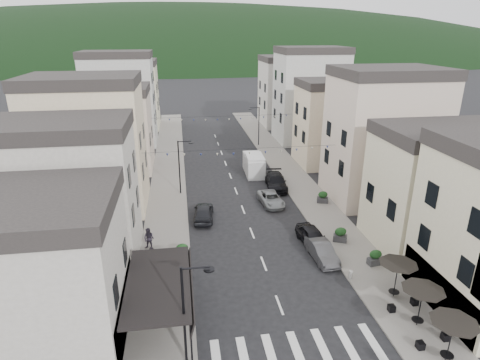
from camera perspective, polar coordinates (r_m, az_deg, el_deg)
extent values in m
cube|color=slate|center=(49.84, -10.13, 0.60)|extent=(4.00, 76.00, 0.12)
cube|color=slate|center=(51.55, 6.76, 1.46)|extent=(4.00, 76.00, 0.12)
ellipsoid|color=black|center=(315.43, -7.96, 17.28)|extent=(640.00, 360.00, 70.00)
cube|color=#ADA79E|center=(25.58, -30.32, -12.56)|extent=(12.00, 8.00, 8.00)
cube|color=black|center=(24.17, -11.56, -14.11)|extent=(3.60, 7.50, 0.15)
cube|color=black|center=(24.39, -7.11, -14.88)|extent=(0.34, 7.50, 0.99)
cylinder|color=black|center=(22.36, -6.92, -22.38)|extent=(0.10, 0.10, 3.20)
cylinder|color=black|center=(27.91, -7.48, -12.60)|extent=(0.10, 0.10, 3.20)
cube|color=#ADA79E|center=(32.42, -23.61, -2.58)|extent=(10.00, 7.00, 10.00)
cube|color=#262323|center=(30.86, -25.05, 6.88)|extent=(10.20, 7.14, 1.00)
cube|color=beige|center=(41.32, -20.57, 4.09)|extent=(10.00, 8.00, 12.00)
cube|color=#262323|center=(40.12, -21.74, 13.01)|extent=(10.20, 8.16, 1.00)
cube|color=beige|center=(53.05, -18.00, 6.42)|extent=(10.00, 8.00, 9.50)
cube|color=#262323|center=(52.11, -18.63, 12.02)|extent=(10.20, 8.16, 1.00)
cube|color=#AAAAA5|center=(64.35, -16.61, 10.50)|extent=(10.00, 7.00, 13.00)
cube|color=#262323|center=(63.61, -17.27, 16.70)|extent=(10.20, 7.14, 1.00)
cube|color=beige|center=(76.27, -15.43, 11.30)|extent=(10.00, 9.00, 11.00)
cube|color=#262323|center=(75.62, -15.87, 15.78)|extent=(10.20, 9.18, 1.00)
cube|color=beige|center=(35.87, 26.50, -1.74)|extent=(10.00, 7.00, 9.00)
cube|color=#262323|center=(34.49, 27.80, 5.98)|extent=(10.20, 7.14, 1.00)
cube|color=beige|center=(43.42, 19.58, 5.31)|extent=(10.00, 8.00, 12.50)
cube|color=#262323|center=(42.30, 20.69, 14.15)|extent=(10.20, 8.16, 1.00)
cube|color=beige|center=(54.26, 13.64, 7.41)|extent=(10.00, 7.00, 10.00)
cube|color=#262323|center=(53.34, 14.14, 13.17)|extent=(10.20, 7.14, 1.00)
cube|color=#AAAAA5|center=(64.99, 9.83, 11.36)|extent=(10.00, 8.00, 13.50)
cube|color=#262323|center=(64.28, 10.24, 17.74)|extent=(10.20, 8.16, 1.00)
cube|color=#ADA79E|center=(76.49, 6.97, 12.09)|extent=(10.00, 9.00, 11.50)
cube|color=#262323|center=(75.85, 7.18, 16.76)|extent=(10.20, 9.18, 1.00)
cylinder|color=black|center=(25.39, 27.65, -19.87)|extent=(0.06, 0.06, 2.30)
cone|color=black|center=(24.74, 28.09, -17.89)|extent=(2.50, 2.50, 0.55)
cylinder|color=black|center=(25.88, 27.35, -21.21)|extent=(0.70, 0.70, 0.04)
cylinder|color=black|center=(27.13, 24.18, -16.40)|extent=(0.06, 0.06, 2.30)
cone|color=black|center=(26.52, 24.53, -14.48)|extent=(2.50, 2.50, 0.55)
cylinder|color=black|center=(27.59, 23.93, -17.71)|extent=(0.70, 0.70, 0.04)
cylinder|color=black|center=(29.04, 21.24, -13.32)|extent=(0.06, 0.06, 2.30)
cone|color=black|center=(28.47, 21.53, -11.47)|extent=(2.50, 2.50, 0.55)
cylinder|color=black|center=(29.46, 21.04, -14.59)|extent=(0.70, 0.70, 0.04)
cylinder|color=black|center=(21.82, -7.96, -18.83)|extent=(0.14, 0.14, 6.00)
cylinder|color=black|center=(20.12, -6.34, -12.32)|extent=(1.40, 0.10, 0.10)
cylinder|color=black|center=(20.22, -4.44, -12.56)|extent=(0.56, 0.56, 0.08)
cylinder|color=black|center=(43.18, -8.63, 1.69)|extent=(0.14, 0.14, 6.00)
cylinder|color=black|center=(42.35, -7.89, 5.45)|extent=(1.40, 0.10, 0.10)
cylinder|color=black|center=(42.40, -6.99, 5.30)|extent=(0.56, 0.56, 0.08)
cylinder|color=black|center=(61.67, 2.70, 7.59)|extent=(0.14, 0.14, 6.00)
cylinder|color=black|center=(60.96, 2.09, 10.23)|extent=(1.40, 0.10, 0.10)
cylinder|color=black|center=(60.87, 1.47, 10.08)|extent=(0.56, 0.56, 0.08)
cylinder|color=gray|center=(26.55, -6.97, -17.66)|extent=(0.26, 0.26, 0.60)
cylinder|color=gray|center=(28.98, -7.19, -14.01)|extent=(0.26, 0.26, 0.60)
cylinder|color=gray|center=(30.41, 15.45, -12.84)|extent=(0.26, 0.26, 0.60)
cylinder|color=black|center=(38.90, 0.23, 4.45)|extent=(19.00, 0.02, 0.02)
cone|color=beige|center=(38.63, -12.66, 3.54)|extent=(0.28, 0.28, 0.24)
cone|color=navy|center=(38.57, -10.31, 3.54)|extent=(0.28, 0.28, 0.24)
cone|color=beige|center=(38.57, -7.95, 3.56)|extent=(0.28, 0.28, 0.24)
cone|color=navy|center=(38.63, -5.59, 3.59)|extent=(0.28, 0.28, 0.24)
cone|color=beige|center=(38.75, -3.25, 3.64)|extent=(0.28, 0.28, 0.24)
cone|color=navy|center=(38.93, -0.92, 3.71)|extent=(0.28, 0.28, 0.24)
cone|color=beige|center=(39.16, 1.38, 3.81)|extent=(0.28, 0.28, 0.24)
cone|color=navy|center=(39.45, 3.65, 3.94)|extent=(0.28, 0.28, 0.24)
cone|color=beige|center=(39.79, 5.89, 4.08)|extent=(0.28, 0.28, 0.24)
cone|color=navy|center=(40.19, 8.08, 4.25)|extent=(0.28, 0.28, 0.24)
cone|color=beige|center=(40.65, 10.24, 4.42)|extent=(0.28, 0.28, 0.24)
cone|color=navy|center=(41.15, 12.34, 4.60)|extent=(0.28, 0.28, 0.24)
cylinder|color=black|center=(54.32, -2.41, 9.07)|extent=(19.00, 0.02, 0.02)
cone|color=beige|center=(54.13, -11.70, 8.42)|extent=(0.28, 0.28, 0.24)
cone|color=navy|center=(54.08, -10.01, 8.43)|extent=(0.28, 0.28, 0.24)
cone|color=beige|center=(54.08, -8.31, 8.44)|extent=(0.28, 0.28, 0.24)
cone|color=navy|center=(54.13, -6.61, 8.46)|extent=(0.28, 0.28, 0.24)
cone|color=beige|center=(54.21, -4.92, 8.49)|extent=(0.28, 0.28, 0.24)
cone|color=navy|center=(54.34, -3.24, 8.53)|extent=(0.28, 0.28, 0.24)
cone|color=beige|center=(54.51, -1.56, 8.59)|extent=(0.28, 0.28, 0.24)
cone|color=navy|center=(54.72, 0.10, 8.67)|extent=(0.28, 0.28, 0.24)
cone|color=beige|center=(54.97, 1.75, 8.77)|extent=(0.28, 0.28, 0.24)
cone|color=navy|center=(55.26, 3.39, 8.87)|extent=(0.28, 0.28, 0.24)
cone|color=beige|center=(55.59, 5.01, 8.98)|extent=(0.28, 0.28, 0.24)
cone|color=navy|center=(55.96, 6.61, 9.09)|extent=(0.28, 0.28, 0.24)
imported|color=black|center=(34.06, 10.28, -7.93)|extent=(2.14, 4.42, 1.46)
imported|color=#38383B|center=(32.21, 11.58, -9.91)|extent=(1.68, 4.21, 1.36)
imported|color=gray|center=(41.12, 4.42, -2.68)|extent=(2.37, 4.53, 1.22)
imported|color=black|center=(45.32, 5.16, -0.24)|extent=(2.73, 5.52, 1.54)
imported|color=black|center=(37.90, -5.20, -4.56)|extent=(2.26, 4.62, 1.52)
cube|color=silver|center=(49.75, 1.97, 2.15)|extent=(2.26, 5.35, 2.20)
cube|color=silver|center=(48.78, 2.10, 3.19)|extent=(2.15, 3.58, 0.55)
cylinder|color=black|center=(48.01, 1.27, 0.56)|extent=(0.30, 0.78, 0.77)
cylinder|color=black|center=(48.28, 3.34, 0.64)|extent=(0.30, 0.78, 0.77)
cylinder|color=black|center=(51.72, 0.66, 2.05)|extent=(0.30, 0.78, 0.77)
cylinder|color=black|center=(51.96, 2.59, 2.12)|extent=(0.30, 0.78, 0.77)
imported|color=black|center=(30.65, -12.32, -10.87)|extent=(0.80, 0.67, 1.85)
imported|color=black|center=(33.39, -12.82, -8.16)|extent=(1.10, 1.00, 1.83)
cube|color=#29282B|center=(29.77, -7.84, -13.06)|extent=(1.21, 0.81, 0.56)
ellipsoid|color=#133215|center=(29.44, -7.90, -12.06)|extent=(0.98, 0.62, 0.71)
cube|color=#2B2B2E|center=(32.04, -8.18, -10.45)|extent=(1.21, 0.89, 0.54)
ellipsoid|color=#133215|center=(31.75, -8.23, -9.53)|extent=(0.95, 0.60, 0.69)
cube|color=#333336|center=(32.56, 18.62, -10.88)|extent=(1.15, 0.75, 0.54)
ellipsoid|color=#133215|center=(32.26, 18.74, -9.98)|extent=(0.95, 0.60, 0.69)
cube|color=#323134|center=(35.00, 14.03, -8.03)|extent=(1.28, 1.02, 0.56)
ellipsoid|color=#133215|center=(34.72, 14.12, -7.13)|extent=(0.99, 0.63, 0.72)
cube|color=#323235|center=(42.12, 11.65, -2.80)|extent=(1.23, 0.89, 0.55)
ellipsoid|color=#133215|center=(41.89, 11.71, -2.04)|extent=(0.97, 0.62, 0.71)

